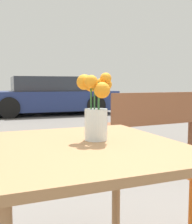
% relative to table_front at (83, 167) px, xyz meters
% --- Properties ---
extents(table_front, '(0.87, 0.94, 0.70)m').
position_rel_table_front_xyz_m(table_front, '(0.00, 0.00, 0.00)').
color(table_front, '#9E7047').
rests_on(table_front, ground_plane).
extents(flower_vase, '(0.15, 0.16, 0.30)m').
position_rel_table_front_xyz_m(flower_vase, '(0.09, 0.05, 0.23)').
color(flower_vase, silver).
rests_on(flower_vase, table_front).
extents(bench_middle, '(1.63, 0.37, 0.85)m').
position_rel_table_front_xyz_m(bench_middle, '(1.97, 1.94, -0.14)').
color(bench_middle, brown).
rests_on(bench_middle, ground_plane).
extents(parked_car, '(4.32, 2.22, 1.19)m').
position_rel_table_front_xyz_m(parked_car, '(2.12, 7.73, -0.03)').
color(parked_car, navy).
rests_on(parked_car, ground_plane).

